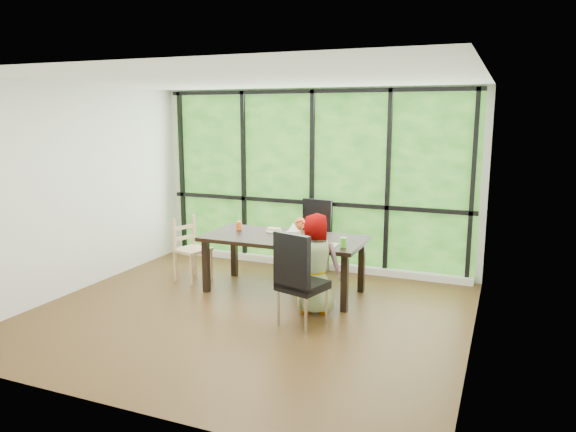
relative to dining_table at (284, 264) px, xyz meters
The scene contains 22 objects.
ground 0.99m from the dining_table, 94.96° to the right, with size 5.00×5.00×0.00m, color black.
back_wall 1.66m from the dining_table, 93.38° to the left, with size 5.00×5.00×0.00m, color silver.
foliage_backdrop 1.64m from the dining_table, 93.43° to the left, with size 4.80×0.02×2.65m, color #1B4F15.
window_mullions 1.61m from the dining_table, 93.54° to the left, with size 4.80×0.06×2.65m, color black, non-canonical shape.
window_sill 1.28m from the dining_table, 93.65° to the left, with size 4.80×0.12×0.10m, color silver.
dining_table is the anchor object (origin of this frame).
chair_window_leather 0.98m from the dining_table, 87.48° to the left, with size 0.46×0.46×1.08m, color black.
chair_interior_leather 1.18m from the dining_table, 56.88° to the right, with size 0.46×0.46×1.08m, color black.
chair_end_beech 1.37m from the dining_table, behind, with size 0.42×0.40×0.90m, color tan.
child_toddler 0.60m from the dining_table, 90.00° to the left, with size 0.32×0.21×0.89m, color #EE5B27.
child_older 0.86m from the dining_table, 41.76° to the right, with size 0.59×0.38×1.20m, color slate.
placemat 0.74m from the dining_table, 21.42° to the right, with size 0.39×0.29×0.01m, color tan.
plate_far 0.52m from the dining_table, 136.13° to the left, with size 0.21×0.21×0.01m, color white.
plate_near 0.72m from the dining_table, 21.91° to the right, with size 0.22×0.22×0.01m, color white.
orange_cup 0.87m from the dining_table, 168.02° to the left, with size 0.07×0.07×0.12m, color #E65512.
green_cup 1.02m from the dining_table, 16.13° to the right, with size 0.08×0.08×0.12m, color #51BD2D.
tissue_box 0.51m from the dining_table, 39.76° to the right, with size 0.15×0.15×0.13m, color tan.
crepe_rolls_far 0.54m from the dining_table, 136.13° to the left, with size 0.20×0.12×0.04m, color tan, non-canonical shape.
crepe_rolls_near 0.73m from the dining_table, 21.91° to the right, with size 0.05×0.12×0.04m, color tan, non-canonical shape.
straw_white 0.92m from the dining_table, 168.02° to the left, with size 0.01×0.01×0.20m, color white.
straw_pink 1.06m from the dining_table, 16.13° to the right, with size 0.01×0.01×0.20m, color pink.
tissue 0.62m from the dining_table, 39.76° to the right, with size 0.12×0.12×0.11m, color white.
Camera 1 is at (2.73, -5.39, 2.33)m, focal length 33.57 mm.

